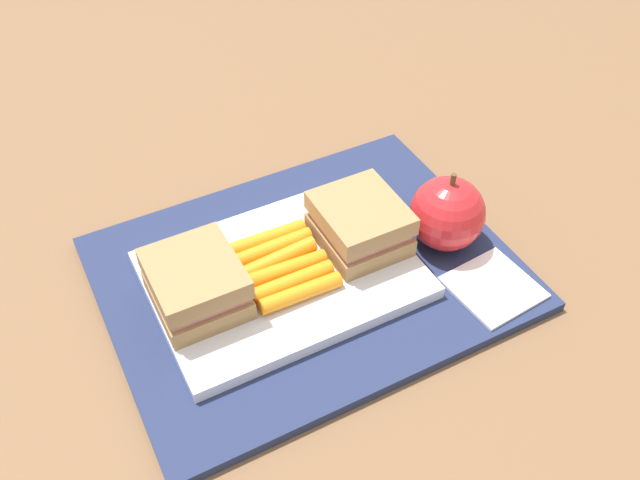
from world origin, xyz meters
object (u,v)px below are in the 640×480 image
Objects in this scene: sandwich_half_right at (360,224)px; carrot_sticks_bundle at (282,265)px; food_tray at (283,275)px; apple at (447,214)px; sandwich_half_left at (196,284)px; paper_napkin at (493,287)px.

carrot_sticks_bundle is (-0.08, -0.00, -0.02)m from sandwich_half_right.
food_tray is 0.16m from apple.
apple is at bearing -9.59° from food_tray.
paper_napkin is at bearing -22.11° from sandwich_half_left.
sandwich_half_left is 1.00× the size of sandwich_half_right.
carrot_sticks_bundle reaches higher than paper_napkin.
food_tray is at bearing 170.41° from apple.
food_tray is 0.08m from sandwich_half_right.
paper_napkin is (0.16, -0.10, -0.00)m from food_tray.
sandwich_half_right is 1.14× the size of paper_napkin.
carrot_sticks_bundle is at bearing -0.00° from sandwich_half_left.
paper_napkin is (0.24, -0.10, -0.03)m from sandwich_half_left.
sandwich_half_left and sandwich_half_right have the same top height.
sandwich_half_left is 1.14× the size of paper_napkin.
carrot_sticks_bundle is at bearing -180.00° from sandwich_half_right.
sandwich_half_right is at bearing 0.00° from sandwich_half_left.
food_tray is at bearing 0.00° from sandwich_half_left.
food_tray reaches higher than paper_napkin.
apple is at bearing -18.80° from sandwich_half_right.
apple reaches higher than food_tray.
apple reaches higher than paper_napkin.
food_tray is at bearing 15.95° from carrot_sticks_bundle.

